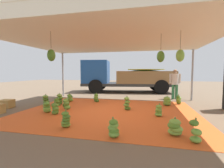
# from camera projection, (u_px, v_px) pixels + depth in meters

# --- Properties ---
(ground_plane) EXTENTS (40.00, 40.00, 0.00)m
(ground_plane) POSITION_uv_depth(u_px,v_px,m) (121.00, 99.00, 9.07)
(ground_plane) COLOR brown
(tarp_orange) EXTENTS (6.60, 5.25, 0.01)m
(tarp_orange) POSITION_uv_depth(u_px,v_px,m) (108.00, 111.00, 6.15)
(tarp_orange) COLOR #E05B23
(tarp_orange) RESTS_ON ground
(tent_canopy) EXTENTS (8.00, 7.00, 2.80)m
(tent_canopy) POSITION_uv_depth(u_px,v_px,m) (108.00, 40.00, 5.85)
(tent_canopy) COLOR #9EA0A5
(tent_canopy) RESTS_ON ground
(banana_bunch_0) EXTENTS (0.33, 0.34, 0.45)m
(banana_bunch_0) POSITION_uv_depth(u_px,v_px,m) (159.00, 111.00, 5.42)
(banana_bunch_0) COLOR #6B9E38
(banana_bunch_0) RESTS_ON tarp_orange
(banana_bunch_1) EXTENTS (0.40, 0.40, 0.43)m
(banana_bunch_1) POSITION_uv_depth(u_px,v_px,m) (70.00, 98.00, 8.18)
(banana_bunch_1) COLOR #60932D
(banana_bunch_1) RESTS_ON tarp_orange
(banana_bunch_2) EXTENTS (0.36, 0.36, 0.47)m
(banana_bunch_2) POSITION_uv_depth(u_px,v_px,m) (114.00, 129.00, 3.68)
(banana_bunch_2) COLOR #6B9E38
(banana_bunch_2) RESTS_ON tarp_orange
(banana_bunch_3) EXTENTS (0.39, 0.39, 0.54)m
(banana_bunch_3) POSITION_uv_depth(u_px,v_px,m) (46.00, 101.00, 7.14)
(banana_bunch_3) COLOR #75A83D
(banana_bunch_3) RESTS_ON tarp_orange
(banana_bunch_4) EXTENTS (0.37, 0.34, 0.57)m
(banana_bunch_4) POSITION_uv_depth(u_px,v_px,m) (127.00, 104.00, 6.35)
(banana_bunch_4) COLOR #477523
(banana_bunch_4) RESTS_ON tarp_orange
(banana_bunch_5) EXTENTS (0.27, 0.27, 0.55)m
(banana_bunch_5) POSITION_uv_depth(u_px,v_px,m) (195.00, 132.00, 3.36)
(banana_bunch_5) COLOR #6B9E38
(banana_bunch_5) RESTS_ON tarp_orange
(banana_bunch_6) EXTENTS (0.38, 0.38, 0.47)m
(banana_bunch_6) POSITION_uv_depth(u_px,v_px,m) (66.00, 104.00, 6.42)
(banana_bunch_6) COLOR #6B9E38
(banana_bunch_6) RESTS_ON tarp_orange
(banana_bunch_7) EXTENTS (0.36, 0.38, 0.45)m
(banana_bunch_7) POSITION_uv_depth(u_px,v_px,m) (47.00, 107.00, 5.93)
(banana_bunch_7) COLOR #6B9E38
(banana_bunch_7) RESTS_ON tarp_orange
(banana_bunch_8) EXTENTS (0.35, 0.33, 0.41)m
(banana_bunch_8) POSITION_uv_depth(u_px,v_px,m) (57.00, 102.00, 7.04)
(banana_bunch_8) COLOR #6B9E38
(banana_bunch_8) RESTS_ON tarp_orange
(banana_bunch_9) EXTENTS (0.34, 0.36, 0.46)m
(banana_bunch_9) POSITION_uv_depth(u_px,v_px,m) (179.00, 100.00, 7.48)
(banana_bunch_9) COLOR #477523
(banana_bunch_9) RESTS_ON tarp_orange
(banana_bunch_10) EXTENTS (0.33, 0.33, 0.45)m
(banana_bunch_10) POSITION_uv_depth(u_px,v_px,m) (55.00, 109.00, 5.64)
(banana_bunch_10) COLOR #518428
(banana_bunch_10) RESTS_ON tarp_orange
(banana_bunch_11) EXTENTS (0.31, 0.32, 0.47)m
(banana_bunch_11) POSITION_uv_depth(u_px,v_px,m) (96.00, 98.00, 8.03)
(banana_bunch_11) COLOR #477523
(banana_bunch_11) RESTS_ON tarp_orange
(banana_bunch_12) EXTENTS (0.44, 0.44, 0.45)m
(banana_bunch_12) POSITION_uv_depth(u_px,v_px,m) (167.00, 101.00, 7.16)
(banana_bunch_12) COLOR #518428
(banana_bunch_12) RESTS_ON tarp_orange
(banana_bunch_13) EXTENTS (0.41, 0.41, 0.54)m
(banana_bunch_13) POSITION_uv_depth(u_px,v_px,m) (60.00, 99.00, 7.47)
(banana_bunch_13) COLOR #518428
(banana_bunch_13) RESTS_ON tarp_orange
(banana_bunch_14) EXTENTS (0.35, 0.37, 0.50)m
(banana_bunch_14) POSITION_uv_depth(u_px,v_px,m) (66.00, 120.00, 4.31)
(banana_bunch_14) COLOR #60932D
(banana_bunch_14) RESTS_ON tarp_orange
(banana_bunch_15) EXTENTS (0.46, 0.47, 0.43)m
(banana_bunch_15) POSITION_uv_depth(u_px,v_px,m) (175.00, 128.00, 3.78)
(banana_bunch_15) COLOR #75A83D
(banana_bunch_15) RESTS_ON tarp_orange
(cargo_truck_main) EXTENTS (7.06, 3.29, 2.40)m
(cargo_truck_main) POSITION_uv_depth(u_px,v_px,m) (124.00, 76.00, 12.23)
(cargo_truck_main) COLOR #2D2D2D
(cargo_truck_main) RESTS_ON ground
(worker_0) EXTENTS (0.62, 0.38, 1.68)m
(worker_0) POSITION_uv_depth(u_px,v_px,m) (175.00, 82.00, 8.96)
(worker_0) COLOR #337A4C
(worker_0) RESTS_ON ground
(crate_0) EXTENTS (0.55, 0.49, 0.34)m
(crate_0) POSITION_uv_depth(u_px,v_px,m) (6.00, 104.00, 6.77)
(crate_0) COLOR #B78947
(crate_0) RESTS_ON ground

